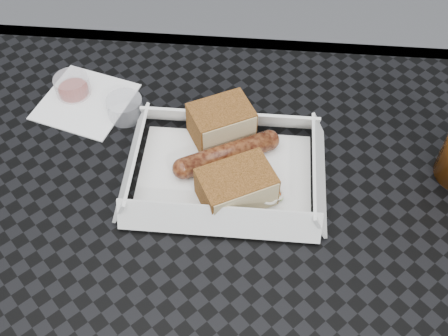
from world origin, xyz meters
name	(u,v)px	position (x,y,z in m)	size (l,w,h in m)	color
patio_table	(188,283)	(0.00, 0.00, 0.67)	(0.80, 0.80, 0.74)	black
food_tray	(225,176)	(0.04, 0.12, 0.75)	(0.22, 0.15, 0.00)	white
bratwurst	(227,154)	(0.04, 0.14, 0.76)	(0.13, 0.08, 0.03)	brown
bread_near	(221,122)	(0.03, 0.18, 0.77)	(0.08, 0.06, 0.05)	brown
bread_far	(236,187)	(0.05, 0.08, 0.77)	(0.09, 0.06, 0.05)	brown
veg_garnish	(268,197)	(0.09, 0.08, 0.75)	(0.03, 0.03, 0.00)	#E25109
napkin	(86,102)	(-0.17, 0.23, 0.75)	(0.12, 0.12, 0.00)	white
condiment_cup_sauce	(72,86)	(-0.20, 0.25, 0.76)	(0.05, 0.05, 0.03)	maroon
condiment_cup_empty	(125,108)	(-0.11, 0.21, 0.76)	(0.05, 0.05, 0.03)	silver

